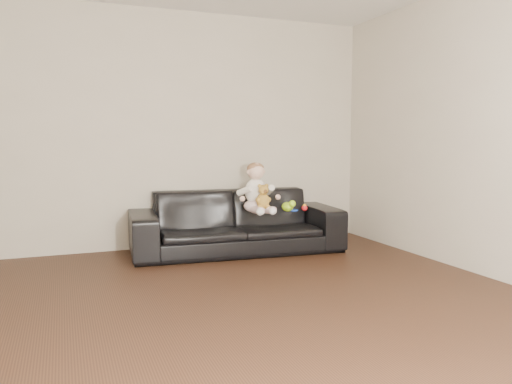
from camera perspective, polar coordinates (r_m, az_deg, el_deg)
name	(u,v)px	position (r m, az deg, el deg)	size (l,w,h in m)	color
floor	(235,338)	(3.14, -2.44, -16.36)	(5.50, 5.50, 0.00)	#361F13
wall_back	(153,130)	(5.58, -11.71, 6.92)	(5.00, 5.00, 0.00)	#BEB49F
sofa	(236,222)	(5.36, -2.28, -3.39)	(2.22, 0.87, 0.65)	black
baby	(257,191)	(5.26, 0.06, 0.15)	(0.38, 0.46, 0.53)	beige
teddy_bear	(263,197)	(5.12, 0.82, -0.55)	(0.14, 0.14, 0.25)	#B08432
toy_green	(288,207)	(5.39, 3.63, -1.69)	(0.12, 0.15, 0.10)	#A8EB1B
toy_rattle	(305,208)	(5.45, 5.57, -1.83)	(0.07, 0.07, 0.07)	red
toy_blue_disc	(293,210)	(5.45, 4.28, -2.08)	(0.10, 0.10, 0.01)	blue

